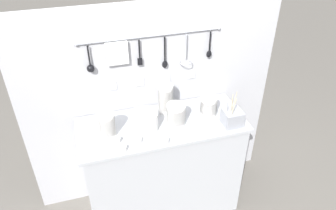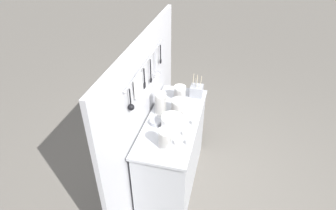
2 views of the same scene
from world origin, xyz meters
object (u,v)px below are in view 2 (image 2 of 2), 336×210
at_px(steel_mixing_bowl, 155,122).
at_px(plate_stack, 172,122).
at_px(bowl_stack_wide_centre, 180,93).
at_px(cup_back_left, 194,123).
at_px(cutlery_caddy, 197,91).
at_px(bowl_stack_nested_right, 165,138).
at_px(cup_mid_row, 177,143).
at_px(cup_front_right, 185,134).
at_px(cup_back_right, 188,143).
at_px(bowl_stack_short_front, 160,103).
at_px(bowl_stack_back_corner, 178,107).

bearing_deg(steel_mixing_bowl, plate_stack, -97.91).
relative_size(bowl_stack_wide_centre, cup_back_left, 3.49).
distance_m(steel_mixing_bowl, cutlery_caddy, 0.69).
height_order(bowl_stack_nested_right, cup_mid_row, bowl_stack_nested_right).
xyz_separation_m(bowl_stack_wide_centre, cup_front_right, (-0.60, -0.18, -0.06)).
relative_size(bowl_stack_nested_right, steel_mixing_bowl, 1.63).
bearing_deg(cup_back_right, bowl_stack_short_front, 42.35).
xyz_separation_m(bowl_stack_back_corner, cup_front_right, (-0.32, -0.14, -0.06)).
bearing_deg(bowl_stack_back_corner, cup_back_right, -156.22).
bearing_deg(cup_mid_row, steel_mixing_bowl, 48.30).
height_order(cutlery_caddy, cup_back_right, cutlery_caddy).
distance_m(cutlery_caddy, cup_mid_row, 0.86).
height_order(bowl_stack_wide_centre, cutlery_caddy, cutlery_caddy).
relative_size(bowl_stack_nested_right, cup_back_left, 4.05).
height_order(plate_stack, cup_back_right, plate_stack).
distance_m(bowl_stack_short_front, plate_stack, 0.28).
xyz_separation_m(bowl_stack_wide_centre, steel_mixing_bowl, (-0.50, 0.14, -0.06)).
bearing_deg(cup_back_right, cutlery_caddy, 4.60).
height_order(cup_back_right, cup_back_left, same).
height_order(bowl_stack_nested_right, cutlery_caddy, cutlery_caddy).
xyz_separation_m(plate_stack, cup_mid_row, (-0.22, -0.10, -0.05)).
relative_size(bowl_stack_back_corner, plate_stack, 0.82).
height_order(bowl_stack_wide_centre, cup_back_left, bowl_stack_wide_centre).
bearing_deg(cutlery_caddy, bowl_stack_back_corner, 162.60).
xyz_separation_m(bowl_stack_back_corner, plate_stack, (-0.24, 0.01, -0.02)).
xyz_separation_m(bowl_stack_wide_centre, cup_mid_row, (-0.74, -0.13, -0.06)).
bearing_deg(cup_front_right, steel_mixing_bowl, 72.48).
height_order(cup_mid_row, cup_back_right, same).
xyz_separation_m(cup_front_right, cup_back_left, (0.18, -0.05, 0.00)).
bearing_deg(cutlery_caddy, cup_mid_row, 177.84).
height_order(cutlery_caddy, cup_mid_row, cutlery_caddy).
relative_size(bowl_stack_nested_right, cup_back_right, 4.05).
relative_size(plate_stack, cutlery_caddy, 0.76).
bearing_deg(cutlery_caddy, bowl_stack_wide_centre, 126.11).
bearing_deg(steel_mixing_bowl, bowl_stack_back_corner, -39.36).
relative_size(plate_stack, cup_mid_row, 4.45).
bearing_deg(bowl_stack_wide_centre, cup_back_right, -161.83).
height_order(bowl_stack_wide_centre, cup_front_right, bowl_stack_wide_centre).
distance_m(bowl_stack_short_front, bowl_stack_nested_right, 0.51).
bearing_deg(bowl_stack_back_corner, plate_stack, 178.25).
bearing_deg(steel_mixing_bowl, bowl_stack_nested_right, -149.16).
xyz_separation_m(steel_mixing_bowl, cup_back_left, (0.08, -0.37, 0.00)).
relative_size(bowl_stack_short_front, cup_back_left, 5.21).
xyz_separation_m(cutlery_caddy, cup_back_left, (-0.54, -0.07, -0.04)).
xyz_separation_m(bowl_stack_short_front, steel_mixing_bowl, (-0.19, 0.00, -0.10)).
bearing_deg(cup_back_left, cup_back_right, 180.00).
xyz_separation_m(cutlery_caddy, cup_back_right, (-0.83, -0.07, -0.04)).
height_order(bowl_stack_back_corner, bowl_stack_nested_right, bowl_stack_nested_right).
bearing_deg(plate_stack, bowl_stack_nested_right, -179.86).
bearing_deg(cup_front_right, bowl_stack_nested_right, 142.75).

